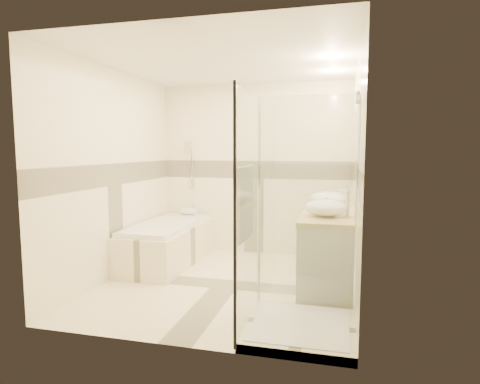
% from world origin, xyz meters
% --- Properties ---
extents(room, '(2.82, 3.02, 2.52)m').
position_xyz_m(room, '(0.06, 0.01, 1.26)').
color(room, '#F9EEC6').
rests_on(room, ground).
extents(bathtub, '(0.75, 1.70, 0.56)m').
position_xyz_m(bathtub, '(-1.02, 0.65, 0.31)').
color(bathtub, '#FFF3CB').
rests_on(bathtub, ground).
extents(vanity, '(0.58, 1.62, 0.85)m').
position_xyz_m(vanity, '(1.12, 0.30, 0.43)').
color(vanity, white).
rests_on(vanity, ground).
extents(shower_enclosure, '(0.96, 0.93, 2.04)m').
position_xyz_m(shower_enclosure, '(0.83, -0.97, 0.51)').
color(shower_enclosure, '#FFF3CB').
rests_on(shower_enclosure, ground).
extents(vessel_sink_near, '(0.45, 0.45, 0.18)m').
position_xyz_m(vessel_sink_near, '(1.10, 0.77, 0.94)').
color(vessel_sink_near, white).
rests_on(vessel_sink_near, vanity).
extents(vessel_sink_far, '(0.45, 0.45, 0.18)m').
position_xyz_m(vessel_sink_far, '(1.10, -0.01, 0.94)').
color(vessel_sink_far, white).
rests_on(vessel_sink_far, vanity).
extents(faucet_near, '(0.11, 0.03, 0.26)m').
position_xyz_m(faucet_near, '(1.32, 0.77, 1.00)').
color(faucet_near, silver).
rests_on(faucet_near, vanity).
extents(faucet_far, '(0.12, 0.03, 0.28)m').
position_xyz_m(faucet_far, '(1.32, -0.01, 1.01)').
color(faucet_far, silver).
rests_on(faucet_far, vanity).
extents(amenity_bottle_a, '(0.09, 0.09, 0.15)m').
position_xyz_m(amenity_bottle_a, '(1.10, 0.13, 0.92)').
color(amenity_bottle_a, black).
rests_on(amenity_bottle_a, vanity).
extents(amenity_bottle_b, '(0.13, 0.13, 0.15)m').
position_xyz_m(amenity_bottle_b, '(1.10, 0.34, 0.92)').
color(amenity_bottle_b, black).
rests_on(amenity_bottle_b, vanity).
extents(folded_towels, '(0.23, 0.31, 0.09)m').
position_xyz_m(folded_towels, '(1.10, 0.92, 0.90)').
color(folded_towels, white).
rests_on(folded_towels, vanity).
extents(rolled_towel, '(0.22, 0.10, 0.10)m').
position_xyz_m(rolled_towel, '(-0.97, 1.33, 0.61)').
color(rolled_towel, white).
rests_on(rolled_towel, bathtub).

